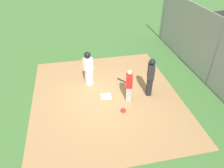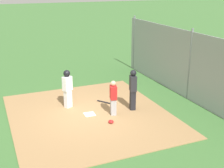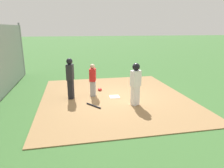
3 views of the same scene
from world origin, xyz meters
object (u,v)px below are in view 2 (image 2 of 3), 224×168
Objects in this scene: home_plate at (90,114)px; umpire at (133,89)px; catcher at (113,97)px; parked_car_dark at (198,53)px; catcher_mask at (111,122)px; baseball_bat at (105,102)px; runner at (67,86)px.

umpire is (-0.20, -1.91, 0.93)m from home_plate.
parked_car_dark is at bearing -132.24° from catcher.
home_plate is 1.83× the size of catcher_mask.
catcher reaches higher than catcher_mask.
baseball_bat is at bearing -39.46° from umpire.
parked_car_dark is (5.87, -8.89, -0.17)m from catcher.
home_plate is 1.22m from catcher_mask.
catcher is 1.02m from umpire.
parked_car_dark is at bearing 85.25° from runner.
umpire is 1.04× the size of runner.
catcher_mask is 11.41m from parked_car_dark.
home_plate is at bearing 96.20° from baseball_bat.
umpire reaches higher than baseball_bat.
catcher is 10.65m from parked_car_dark.
catcher_mask is (-0.90, 1.40, -0.88)m from umpire.
runner reaches higher than home_plate.
runner reaches higher than parked_car_dark.
home_plate is at bearing 1.11° from runner.
home_plate is 0.56× the size of baseball_bat.
catcher is at bearing 18.35° from runner.
umpire is at bearing 34.89° from runner.
home_plate is 1.25m from catcher.
umpire is 2.25× the size of baseball_bat.
baseball_bat is (1.16, 0.86, -0.91)m from umpire.
baseball_bat is at bearing -72.56° from parked_car_dark.
parked_car_dark reaches higher than baseball_bat.
umpire is 0.40× the size of parked_car_dark.
umpire is 2.85m from runner.
runner reaches higher than catcher.
home_plate is 11.26m from parked_car_dark.
parked_car_dark is (4.38, -10.42, -0.40)m from runner.
runner is 1.93m from baseball_bat.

